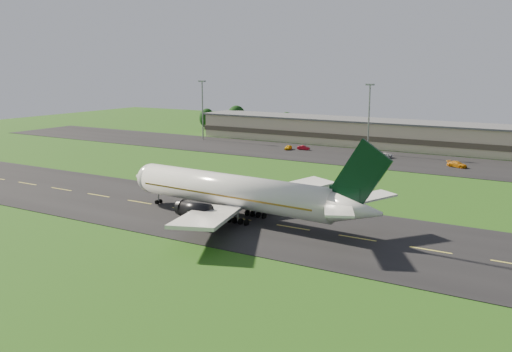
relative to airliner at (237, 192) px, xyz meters
The scene contains 12 objects.
ground 12.10m from the airliner, behind, with size 360.00×360.00×0.00m, color #1A4110.
taxiway 12.09m from the airliner, behind, with size 220.00×30.00×0.10m, color black.
apron 73.06m from the airliner, 98.81° to the left, with size 260.00×30.00×0.10m, color black.
airliner is the anchor object (origin of this frame).
terminal 96.35m from the airliner, 92.84° to the left, with size 145.00×16.00×8.40m.
light_mast_west 104.17m from the airliner, 129.58° to the left, with size 2.40×1.20×20.35m.
light_mast_centre 80.69m from the airliner, 94.41° to the left, with size 2.40×1.20×20.35m.
tree_line 107.11m from the airliner, 82.77° to the left, with size 194.49×8.56×10.16m.
service_vehicle_a 80.03m from the airliner, 111.69° to the left, with size 1.59×3.96×1.35m, color #E2AA0D.
service_vehicle_b 80.44m from the airliner, 108.35° to the left, with size 1.34×3.83×1.26m, color #A70B1A.
service_vehicle_c 74.12m from the airliner, 89.30° to the left, with size 2.33×5.06×1.41m, color white.
service_vehicle_d 73.23m from the airliner, 72.90° to the left, with size 2.12×5.21×1.51m, color orange.
Camera 1 is at (62.80, -78.94, 26.18)m, focal length 40.00 mm.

